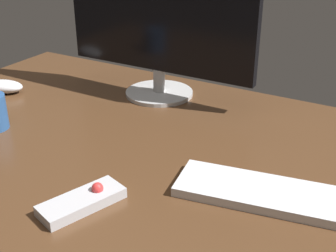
% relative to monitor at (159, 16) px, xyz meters
% --- Properties ---
extents(desk, '(1.40, 0.84, 0.02)m').
position_rel_monitor_xyz_m(desk, '(0.14, -0.27, -0.23)').
color(desk, '#4C301C').
rests_on(desk, ground).
extents(monitor, '(0.55, 0.19, 0.40)m').
position_rel_monitor_xyz_m(monitor, '(0.00, 0.00, 0.00)').
color(monitor, '#B7B7B7').
rests_on(monitor, desk).
extents(keyboard, '(0.41, 0.18, 0.02)m').
position_rel_monitor_xyz_m(keyboard, '(0.46, -0.33, -0.21)').
color(keyboard, silver).
rests_on(keyboard, desk).
extents(computer_mouse, '(0.13, 0.10, 0.04)m').
position_rel_monitor_xyz_m(computer_mouse, '(-0.39, -0.21, -0.20)').
color(computer_mouse, silver).
rests_on(computer_mouse, desk).
extents(media_remote, '(0.11, 0.16, 0.03)m').
position_rel_monitor_xyz_m(media_remote, '(0.16, -0.52, -0.21)').
color(media_remote, '#B7B7BC').
rests_on(media_remote, desk).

